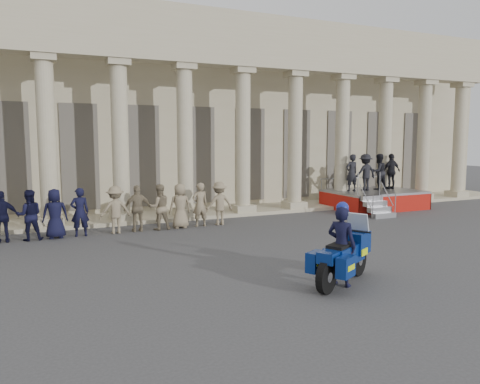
% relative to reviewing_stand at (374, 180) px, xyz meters
% --- Properties ---
extents(ground, '(90.00, 90.00, 0.00)m').
position_rel_reviewing_stand_xyz_m(ground, '(-10.43, -7.20, -1.36)').
color(ground, '#3A3A3C').
rests_on(ground, ground).
extents(building, '(40.00, 12.50, 9.00)m').
position_rel_reviewing_stand_xyz_m(building, '(-10.43, 7.54, 3.17)').
color(building, tan).
rests_on(building, ground).
extents(officer_rank, '(14.71, 0.63, 1.67)m').
position_rel_reviewing_stand_xyz_m(officer_rank, '(-15.18, -0.98, -0.52)').
color(officer_rank, black).
rests_on(officer_rank, ground).
extents(reviewing_stand, '(4.22, 4.06, 2.59)m').
position_rel_reviewing_stand_xyz_m(reviewing_stand, '(0.00, 0.00, 0.00)').
color(reviewing_stand, gray).
rests_on(reviewing_stand, ground).
extents(motorcycle, '(2.20, 1.57, 1.55)m').
position_rel_reviewing_stand_xyz_m(motorcycle, '(-8.54, -9.01, -0.68)').
color(motorcycle, black).
rests_on(motorcycle, ground).
extents(rider, '(0.71, 0.80, 1.92)m').
position_rel_reviewing_stand_xyz_m(rider, '(-8.65, -9.08, -0.41)').
color(rider, black).
rests_on(rider, ground).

